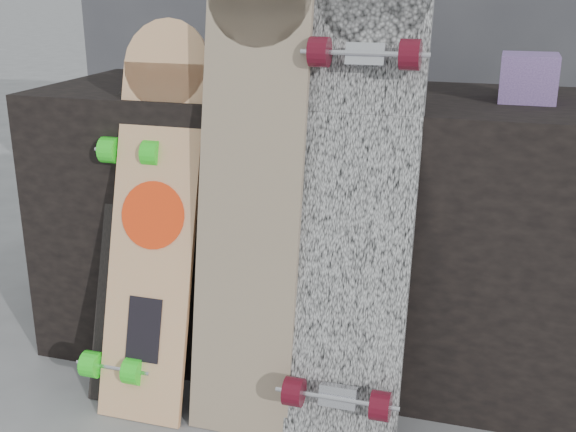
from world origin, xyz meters
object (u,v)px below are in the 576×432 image
(longboard_geisha, at_px, (155,210))
(longboard_cascadia, at_px, (358,188))
(skateboard_dark, at_px, (132,239))
(longboard_celtic, at_px, (251,178))
(vendor_table, at_px, (316,227))

(longboard_geisha, height_order, longboard_cascadia, longboard_cascadia)
(longboard_cascadia, height_order, skateboard_dark, longboard_cascadia)
(longboard_celtic, height_order, skateboard_dark, longboard_celtic)
(vendor_table, xyz_separation_m, skateboard_dark, (-0.42, -0.34, 0.04))
(longboard_celtic, relative_size, skateboard_dark, 1.41)
(skateboard_dark, bearing_deg, longboard_cascadia, -0.65)
(longboard_celtic, xyz_separation_m, skateboard_dark, (-0.35, 0.03, -0.20))
(skateboard_dark, bearing_deg, longboard_celtic, -4.74)
(longboard_geisha, bearing_deg, skateboard_dark, 166.46)
(longboard_celtic, distance_m, longboard_cascadia, 0.26)
(longboard_celtic, relative_size, longboard_cascadia, 0.99)
(vendor_table, bearing_deg, longboard_cascadia, -61.13)
(longboard_geisha, height_order, longboard_celtic, longboard_celtic)
(vendor_table, distance_m, longboard_cascadia, 0.46)
(longboard_celtic, bearing_deg, skateboard_dark, 175.26)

